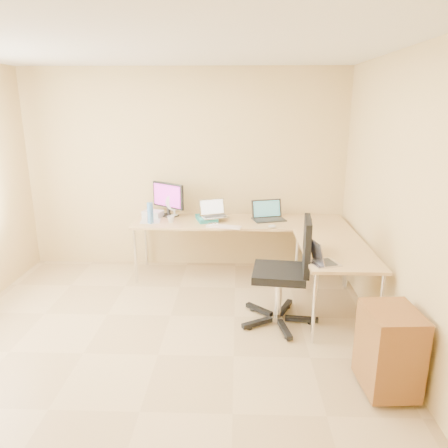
{
  "coord_description": "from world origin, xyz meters",
  "views": [
    {
      "loc": [
        0.69,
        -3.24,
        2.14
      ],
      "look_at": [
        0.55,
        1.1,
        0.9
      ],
      "focal_mm": 33.71,
      "sensor_mm": 36.0,
      "label": 1
    }
  ],
  "objects_px": {
    "mug": "(171,219)",
    "laptop_return": "(325,254)",
    "laptop_center": "(214,209)",
    "desk_return": "(333,281)",
    "laptop_black": "(269,211)",
    "desk_main": "(240,248)",
    "keyboard": "(224,227)",
    "monitor": "(168,200)",
    "desk_fan": "(174,206)",
    "cabinet": "(389,349)",
    "water_bottle": "(150,213)",
    "office_chair": "(279,276)"
  },
  "relations": [
    {
      "from": "mug",
      "to": "laptop_return",
      "type": "relative_size",
      "value": 0.33
    },
    {
      "from": "laptop_center",
      "to": "laptop_return",
      "type": "xyz_separation_m",
      "value": [
        1.1,
        -1.43,
        -0.07
      ]
    },
    {
      "from": "desk_return",
      "to": "laptop_black",
      "type": "xyz_separation_m",
      "value": [
        -0.61,
        1.04,
        0.49
      ]
    },
    {
      "from": "desk_main",
      "to": "keyboard",
      "type": "distance_m",
      "value": 0.52
    },
    {
      "from": "monitor",
      "to": "desk_fan",
      "type": "height_order",
      "value": "monitor"
    },
    {
      "from": "desk_return",
      "to": "desk_fan",
      "type": "distance_m",
      "value": 2.24
    },
    {
      "from": "monitor",
      "to": "desk_fan",
      "type": "bearing_deg",
      "value": 36.38
    },
    {
      "from": "monitor",
      "to": "cabinet",
      "type": "relative_size",
      "value": 0.81
    },
    {
      "from": "mug",
      "to": "water_bottle",
      "type": "relative_size",
      "value": 0.35
    },
    {
      "from": "water_bottle",
      "to": "laptop_black",
      "type": "bearing_deg",
      "value": 7.43
    },
    {
      "from": "desk_return",
      "to": "laptop_return",
      "type": "bearing_deg",
      "value": -113.76
    },
    {
      "from": "mug",
      "to": "desk_return",
      "type": "bearing_deg",
      "value": -25.87
    },
    {
      "from": "monitor",
      "to": "laptop_center",
      "type": "relative_size",
      "value": 1.56
    },
    {
      "from": "monitor",
      "to": "desk_return",
      "type": "bearing_deg",
      "value": 4.17
    },
    {
      "from": "laptop_black",
      "to": "laptop_return",
      "type": "bearing_deg",
      "value": -90.83
    },
    {
      "from": "monitor",
      "to": "desk_fan",
      "type": "relative_size",
      "value": 1.9
    },
    {
      "from": "monitor",
      "to": "laptop_black",
      "type": "xyz_separation_m",
      "value": [
        1.3,
        -0.16,
        -0.1
      ]
    },
    {
      "from": "monitor",
      "to": "laptop_black",
      "type": "height_order",
      "value": "monitor"
    },
    {
      "from": "keyboard",
      "to": "office_chair",
      "type": "height_order",
      "value": "office_chair"
    },
    {
      "from": "laptop_black",
      "to": "cabinet",
      "type": "height_order",
      "value": "laptop_black"
    },
    {
      "from": "desk_return",
      "to": "mug",
      "type": "bearing_deg",
      "value": 154.13
    },
    {
      "from": "desk_main",
      "to": "office_chair",
      "type": "relative_size",
      "value": 2.39
    },
    {
      "from": "desk_return",
      "to": "desk_fan",
      "type": "height_order",
      "value": "desk_fan"
    },
    {
      "from": "laptop_center",
      "to": "mug",
      "type": "distance_m",
      "value": 0.55
    },
    {
      "from": "desk_fan",
      "to": "office_chair",
      "type": "distance_m",
      "value": 1.91
    },
    {
      "from": "laptop_center",
      "to": "mug",
      "type": "bearing_deg",
      "value": 166.97
    },
    {
      "from": "desk_fan",
      "to": "office_chair",
      "type": "xyz_separation_m",
      "value": [
        1.24,
        -1.41,
        -0.37
      ]
    },
    {
      "from": "keyboard",
      "to": "cabinet",
      "type": "xyz_separation_m",
      "value": [
        1.32,
        -1.97,
        -0.38
      ]
    },
    {
      "from": "desk_main",
      "to": "laptop_black",
      "type": "height_order",
      "value": "laptop_black"
    },
    {
      "from": "desk_main",
      "to": "office_chair",
      "type": "height_order",
      "value": "office_chair"
    },
    {
      "from": "cabinet",
      "to": "water_bottle",
      "type": "bearing_deg",
      "value": 132.19
    },
    {
      "from": "water_bottle",
      "to": "desk_main",
      "type": "bearing_deg",
      "value": 7.58
    },
    {
      "from": "monitor",
      "to": "keyboard",
      "type": "relative_size",
      "value": 1.25
    },
    {
      "from": "desk_fan",
      "to": "desk_main",
      "type": "bearing_deg",
      "value": -1.83
    },
    {
      "from": "mug",
      "to": "desk_fan",
      "type": "relative_size",
      "value": 0.34
    },
    {
      "from": "desk_fan",
      "to": "cabinet",
      "type": "distance_m",
      "value": 3.2
    },
    {
      "from": "desk_fan",
      "to": "cabinet",
      "type": "xyz_separation_m",
      "value": [
        1.98,
        -2.46,
        -0.51
      ]
    },
    {
      "from": "desk_main",
      "to": "laptop_black",
      "type": "distance_m",
      "value": 0.61
    },
    {
      "from": "desk_main",
      "to": "office_chair",
      "type": "distance_m",
      "value": 1.28
    },
    {
      "from": "desk_return",
      "to": "desk_fan",
      "type": "xyz_separation_m",
      "value": [
        -1.83,
        1.2,
        0.5
      ]
    },
    {
      "from": "desk_return",
      "to": "monitor",
      "type": "relative_size",
      "value": 2.51
    },
    {
      "from": "desk_main",
      "to": "keyboard",
      "type": "bearing_deg",
      "value": -123.13
    },
    {
      "from": "desk_main",
      "to": "water_bottle",
      "type": "distance_m",
      "value": 1.21
    },
    {
      "from": "laptop_return",
      "to": "cabinet",
      "type": "distance_m",
      "value": 1.0
    },
    {
      "from": "laptop_return",
      "to": "laptop_center",
      "type": "bearing_deg",
      "value": 19.5
    },
    {
      "from": "office_chair",
      "to": "monitor",
      "type": "bearing_deg",
      "value": 139.64
    },
    {
      "from": "office_chair",
      "to": "laptop_center",
      "type": "bearing_deg",
      "value": 127.45
    },
    {
      "from": "keyboard",
      "to": "desk_fan",
      "type": "bearing_deg",
      "value": 156.03
    },
    {
      "from": "mug",
      "to": "water_bottle",
      "type": "xyz_separation_m",
      "value": [
        -0.25,
        -0.03,
        0.09
      ]
    },
    {
      "from": "monitor",
      "to": "office_chair",
      "type": "bearing_deg",
      "value": -10.6
    }
  ]
}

